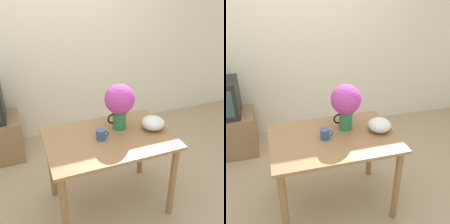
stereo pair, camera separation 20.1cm
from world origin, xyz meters
TOP-DOWN VIEW (x-y plane):
  - ground_plane at (0.00, 0.00)m, footprint 12.00×12.00m
  - wall_back at (0.00, 1.63)m, footprint 8.00×0.05m
  - table at (0.11, 0.03)m, footprint 1.11×0.76m
  - flower_vase at (0.25, 0.15)m, footprint 0.27×0.27m
  - coffee_mug at (0.03, 0.03)m, footprint 0.12×0.08m
  - white_bowl at (0.53, 0.02)m, footprint 0.21×0.21m
  - tv_stand at (-0.96, 1.25)m, footprint 0.68×0.49m

SIDE VIEW (x-z plane):
  - ground_plane at x=0.00m, z-range 0.00..0.00m
  - tv_stand at x=-0.96m, z-range 0.00..0.54m
  - table at x=0.11m, z-range 0.26..1.05m
  - coffee_mug at x=0.03m, z-range 0.79..0.88m
  - white_bowl at x=0.53m, z-range 0.79..0.91m
  - flower_vase at x=0.25m, z-range 0.83..1.26m
  - wall_back at x=0.00m, z-range 0.00..2.60m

